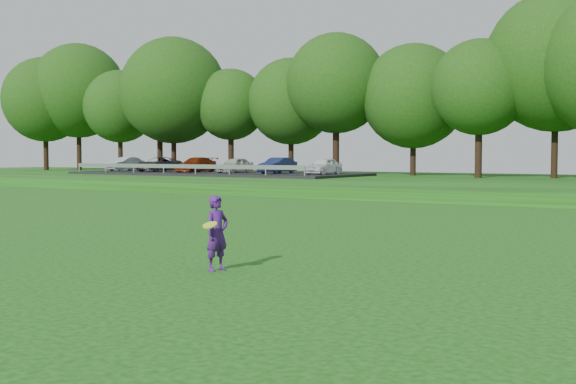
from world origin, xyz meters
The scene contains 6 objects.
ground centered at (0.00, 0.00, 0.00)m, with size 140.00×140.00×0.00m, color #13420C.
berm centered at (0.00, 34.00, 0.30)m, with size 130.00×30.00×0.60m, color #13420C.
walking_path centered at (0.00, 20.00, 0.02)m, with size 130.00×1.60×0.04m, color gray.
treeline centered at (0.00, 38.00, 8.10)m, with size 104.00×7.00×15.00m, color #1B410F, non-canonical shape.
parking_lot centered at (-24.34, 32.82, 1.06)m, with size 24.00×9.00×1.38m.
woman centered at (3.56, -1.00, 0.72)m, with size 0.50×0.81×1.44m.
Camera 1 is at (12.18, -11.69, 2.22)m, focal length 45.00 mm.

